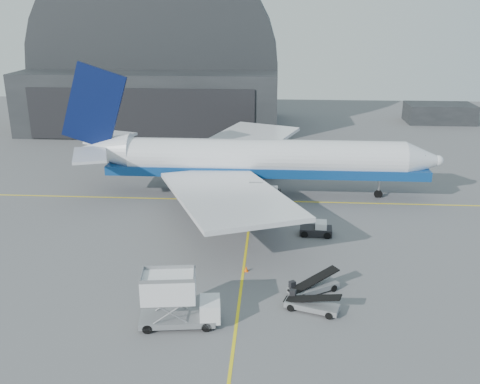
# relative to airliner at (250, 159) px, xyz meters

# --- Properties ---
(ground) EXTENTS (200.00, 200.00, 0.00)m
(ground) POSITION_rel_airliner_xyz_m (0.42, -22.35, -4.86)
(ground) COLOR #565659
(ground) RESTS_ON ground
(taxi_lines) EXTENTS (80.00, 42.12, 0.02)m
(taxi_lines) POSITION_rel_airliner_xyz_m (0.42, -9.69, -4.85)
(taxi_lines) COLOR yellow
(taxi_lines) RESTS_ON ground
(hangar) EXTENTS (50.00, 28.30, 28.00)m
(hangar) POSITION_rel_airliner_xyz_m (-21.58, 42.59, 4.68)
(hangar) COLOR black
(hangar) RESTS_ON ground
(distant_bldg_a) EXTENTS (14.00, 8.00, 4.00)m
(distant_bldg_a) POSITION_rel_airliner_xyz_m (38.42, 49.65, -4.86)
(distant_bldg_a) COLOR black
(distant_bldg_a) RESTS_ON ground
(airliner) EXTENTS (49.49, 47.99, 17.37)m
(airliner) POSITION_rel_airliner_xyz_m (0.00, 0.00, 0.00)
(airliner) COLOR white
(airliner) RESTS_ON ground
(catering_truck) EXTENTS (6.54, 3.09, 4.33)m
(catering_truck) POSITION_rel_airliner_xyz_m (-4.23, -31.21, -2.67)
(catering_truck) COLOR gray
(catering_truck) RESTS_ON ground
(pushback_tug) EXTENTS (3.60, 2.26, 1.61)m
(pushback_tug) POSITION_rel_airliner_xyz_m (7.96, -12.80, -4.26)
(pushback_tug) COLOR black
(pushback_tug) RESTS_ON ground
(belt_loader_a) EXTENTS (4.68, 3.77, 1.85)m
(belt_loader_a) POSITION_rel_airliner_xyz_m (6.74, -25.41, -4.29)
(belt_loader_a) COLOR gray
(belt_loader_a) RESTS_ON ground
(belt_loader_b) EXTENTS (4.77, 2.80, 1.79)m
(belt_loader_b) POSITION_rel_airliner_xyz_m (6.44, -28.39, -4.31)
(belt_loader_b) COLOR gray
(belt_loader_b) RESTS_ON ground
(traffic_cone) EXTENTS (0.38, 0.38, 0.55)m
(traffic_cone) POSITION_rel_airliner_xyz_m (0.70, -21.88, -4.60)
(traffic_cone) COLOR #FF5708
(traffic_cone) RESTS_ON ground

